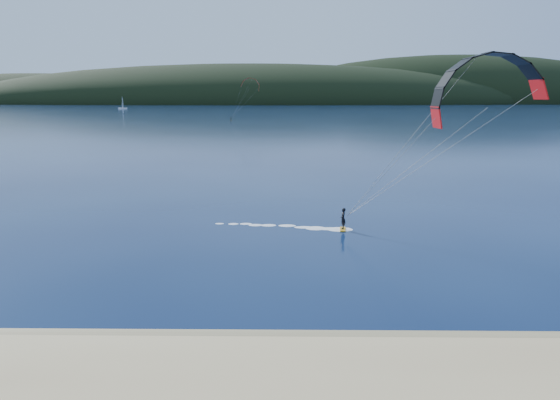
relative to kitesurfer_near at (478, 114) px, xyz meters
name	(u,v)px	position (x,y,z in m)	size (l,w,h in m)	color
wet_sand	(175,344)	(-16.92, -14.08, -8.92)	(220.00, 2.50, 0.10)	olive
headland	(284,103)	(-16.29, 726.70, -8.97)	(1200.00, 310.00, 140.00)	black
kitesurfer_near	(478,114)	(0.00, 0.00, 0.00)	(22.97, 7.68, 13.02)	#C78D17
kitesurfer_far	(250,88)	(-27.04, 175.84, 4.51)	(13.06, 7.54, 16.97)	#C78D17
sailboat	(123,108)	(-146.53, 387.31, -8.22)	(7.28, 4.58, 10.18)	white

